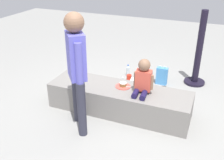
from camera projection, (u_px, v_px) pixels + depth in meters
ground_plane at (119, 111)px, 3.87m from camera, size 12.00×12.00×0.00m
concrete_ledge at (119, 100)px, 3.79m from camera, size 2.04×0.58×0.38m
child_seated at (143, 79)px, 3.49m from camera, size 0.28×0.32×0.48m
adult_standing at (77, 63)px, 3.12m from camera, size 0.34×0.37×1.53m
cake_plate at (123, 85)px, 3.73m from camera, size 0.22×0.22×0.07m
gift_bag at (162, 76)px, 4.59m from camera, size 0.19×0.10×0.35m
railing_post at (198, 57)px, 4.47m from camera, size 0.36×0.36×1.29m
water_bottle_near_gift at (123, 84)px, 4.42m from camera, size 0.07×0.07×0.23m
water_bottle_far_side at (128, 71)px, 4.91m from camera, size 0.06×0.06×0.23m
party_cup_red at (129, 78)px, 4.74m from camera, size 0.09×0.09×0.12m
cake_box_white at (138, 85)px, 4.47m from camera, size 0.32×0.30×0.13m
handbag_black_leather at (163, 98)px, 4.02m from camera, size 0.32×0.13×0.30m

